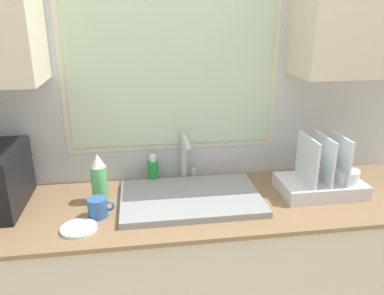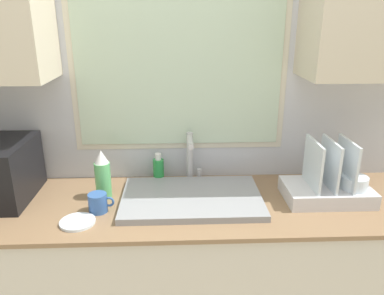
# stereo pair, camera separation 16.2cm
# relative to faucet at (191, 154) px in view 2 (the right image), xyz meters

# --- Properties ---
(countertop) EXTENTS (2.40, 0.63, 0.88)m
(countertop) POSITION_rel_faucet_xyz_m (-0.05, -0.23, -0.60)
(countertop) COLOR beige
(countertop) RESTS_ON ground_plane
(wall_back) EXTENTS (6.00, 0.38, 2.60)m
(wall_back) POSITION_rel_faucet_xyz_m (-0.05, 0.06, 0.39)
(wall_back) COLOR silver
(wall_back) RESTS_ON ground_plane
(sink_basin) EXTENTS (0.65, 0.42, 0.03)m
(sink_basin) POSITION_rel_faucet_xyz_m (-0.00, -0.21, -0.14)
(sink_basin) COLOR gray
(sink_basin) RESTS_ON countertop
(faucet) EXTENTS (0.08, 0.19, 0.26)m
(faucet) POSITION_rel_faucet_xyz_m (0.00, 0.00, 0.00)
(faucet) COLOR #B7B7BC
(faucet) RESTS_ON countertop
(dish_rack) EXTENTS (0.39, 0.25, 0.29)m
(dish_rack) POSITION_rel_faucet_xyz_m (0.64, -0.22, -0.09)
(dish_rack) COLOR silver
(dish_rack) RESTS_ON countertop
(spray_bottle) EXTENTS (0.07, 0.07, 0.24)m
(spray_bottle) POSITION_rel_faucet_xyz_m (-0.42, -0.15, -0.04)
(spray_bottle) COLOR #59B266
(spray_bottle) RESTS_ON countertop
(soap_bottle) EXTENTS (0.06, 0.06, 0.16)m
(soap_bottle) POSITION_rel_faucet_xyz_m (-0.17, 0.01, -0.09)
(soap_bottle) COLOR #268C3F
(soap_bottle) RESTS_ON countertop
(mug_near_sink) EXTENTS (0.11, 0.08, 0.09)m
(mug_near_sink) POSITION_rel_faucet_xyz_m (-0.42, -0.30, -0.11)
(mug_near_sink) COLOR #335999
(mug_near_sink) RESTS_ON countertop
(small_plate) EXTENTS (0.15, 0.15, 0.01)m
(small_plate) POSITION_rel_faucet_xyz_m (-0.49, -0.39, -0.15)
(small_plate) COLOR silver
(small_plate) RESTS_ON countertop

